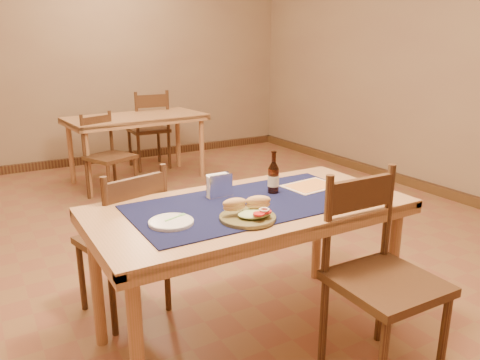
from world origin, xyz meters
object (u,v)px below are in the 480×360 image
main_table (250,219)px  napkin_holder (219,186)px  beer_bottle (273,178)px  chair_main_far (125,239)px  chair_main_near (379,274)px  back_table (136,123)px  sandwich_plate (249,213)px

main_table → napkin_holder: napkin_holder is taller
beer_bottle → napkin_holder: bearing=163.1°
main_table → chair_main_far: chair_main_far is taller
chair_main_near → chair_main_far: bearing=129.0°
back_table → sandwich_plate: 3.43m
chair_main_far → beer_bottle: beer_bottle is taller
main_table → napkin_holder: size_ratio=11.37×
main_table → beer_bottle: (0.19, 0.08, 0.17)m
chair_main_near → beer_bottle: size_ratio=4.24×
back_table → chair_main_far: bearing=-109.8°
napkin_holder → sandwich_plate: bearing=-95.6°
chair_main_far → beer_bottle: 0.91m
chair_main_near → back_table: bearing=88.7°
main_table → sandwich_plate: (-0.12, -0.19, 0.12)m
chair_main_far → chair_main_near: (0.87, -1.07, 0.04)m
sandwich_plate → napkin_holder: napkin_holder is taller
beer_bottle → napkin_holder: beer_bottle is taller
back_table → beer_bottle: 3.13m
main_table → chair_main_far: (-0.50, 0.53, -0.20)m
sandwich_plate → beer_bottle: 0.42m
chair_main_far → main_table: bearing=-47.0°
chair_main_far → chair_main_near: chair_main_near is taller
chair_main_near → sandwich_plate: (-0.49, 0.35, 0.28)m
main_table → chair_main_far: size_ratio=1.78×
back_table → napkin_holder: 3.08m
napkin_holder → main_table: bearing=-62.2°
main_table → chair_main_near: size_ratio=1.65×
chair_main_far → sandwich_plate: chair_main_far is taller
back_table → chair_main_near: size_ratio=1.61×
back_table → chair_main_far: 2.83m
main_table → beer_bottle: 0.27m
sandwich_plate → napkin_holder: 0.36m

